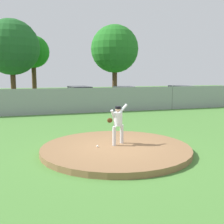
# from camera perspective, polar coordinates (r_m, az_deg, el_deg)

# --- Properties ---
(ground_plane) EXTENTS (80.00, 80.00, 0.00)m
(ground_plane) POSITION_cam_1_polar(r_m,az_deg,el_deg) (15.75, -5.85, -2.31)
(ground_plane) COLOR #4C8438
(asphalt_strip) EXTENTS (44.00, 7.00, 0.01)m
(asphalt_strip) POSITION_cam_1_polar(r_m,az_deg,el_deg) (24.06, -9.76, 1.20)
(asphalt_strip) COLOR #2B2B2D
(asphalt_strip) RESTS_ON ground_plane
(pitchers_mound) EXTENTS (5.38, 5.38, 0.20)m
(pitchers_mound) POSITION_cam_1_polar(r_m,az_deg,el_deg) (10.05, 0.80, -7.66)
(pitchers_mound) COLOR olive
(pitchers_mound) RESTS_ON ground_plane
(pitcher_youth) EXTENTS (0.81, 0.38, 1.49)m
(pitcher_youth) POSITION_cam_1_polar(r_m,az_deg,el_deg) (10.11, 1.19, -1.90)
(pitcher_youth) COLOR silver
(pitcher_youth) RESTS_ON pitchers_mound
(baseball) EXTENTS (0.07, 0.07, 0.07)m
(baseball) POSITION_cam_1_polar(r_m,az_deg,el_deg) (9.90, -3.02, -7.08)
(baseball) COLOR white
(baseball) RESTS_ON pitchers_mound
(chainlink_fence) EXTENTS (39.21, 0.07, 1.89)m
(chainlink_fence) POSITION_cam_1_polar(r_m,az_deg,el_deg) (19.53, -8.15, 2.31)
(chainlink_fence) COLOR gray
(chainlink_fence) RESTS_ON ground_plane
(parked_car_silver) EXTENTS (2.03, 4.78, 1.70)m
(parked_car_silver) POSITION_cam_1_polar(r_m,az_deg,el_deg) (23.91, -6.72, 3.18)
(parked_car_silver) COLOR #B7BABF
(parked_car_silver) RESTS_ON ground_plane
(parked_car_white) EXTENTS (1.91, 4.81, 1.62)m
(parked_car_white) POSITION_cam_1_polar(r_m,az_deg,el_deg) (27.70, 14.23, 3.58)
(parked_car_white) COLOR silver
(parked_car_white) RESTS_ON ground_plane
(parked_car_teal) EXTENTS (1.97, 4.39, 1.63)m
(parked_car_teal) POSITION_cam_1_polar(r_m,az_deg,el_deg) (24.95, 2.63, 3.36)
(parked_car_teal) COLOR #146066
(parked_car_teal) RESTS_ON ground_plane
(traffic_cone_orange) EXTENTS (0.40, 0.40, 0.55)m
(traffic_cone_orange) POSITION_cam_1_polar(r_m,az_deg,el_deg) (24.52, -17.05, 1.70)
(traffic_cone_orange) COLOR orange
(traffic_cone_orange) RESTS_ON asphalt_strip
(tree_bushy_near) EXTENTS (5.81, 5.81, 8.42)m
(tree_bushy_near) POSITION_cam_1_polar(r_m,az_deg,el_deg) (31.36, -20.06, 12.46)
(tree_bushy_near) COLOR #4C331E
(tree_bushy_near) RESTS_ON ground_plane
(tree_slender_far) EXTENTS (3.70, 3.70, 7.12)m
(tree_slender_far) POSITION_cam_1_polar(r_m,az_deg,el_deg) (33.64, -16.00, 11.79)
(tree_slender_far) COLOR #4C331E
(tree_slender_far) RESTS_ON ground_plane
(tree_leaning_west) EXTENTS (5.48, 5.48, 8.33)m
(tree_leaning_west) POSITION_cam_1_polar(r_m,az_deg,el_deg) (32.55, 0.56, 12.88)
(tree_leaning_west) COLOR #4C331E
(tree_leaning_west) RESTS_ON ground_plane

